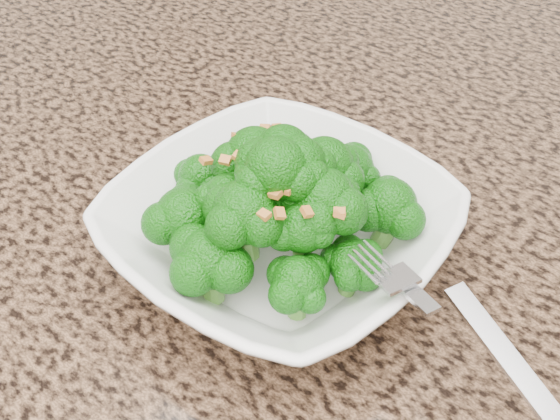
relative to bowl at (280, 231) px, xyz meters
The scene contains 5 objects.
granite_counter 0.08m from the bowl, 141.34° to the left, with size 1.64×1.04×0.03m, color brown.
bowl is the anchor object (origin of this frame).
broccoli_pile 0.07m from the bowl, ahead, with size 0.21×0.21×0.07m, color #11620B, non-canonical shape.
garlic_topping 0.11m from the bowl, ahead, with size 0.13×0.13×0.01m, color #C57830, non-canonical shape.
fork 0.14m from the bowl, ahead, with size 0.20×0.03×0.01m, color silver, non-canonical shape.
Camera 1 is at (0.29, -0.02, 1.28)m, focal length 45.00 mm.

